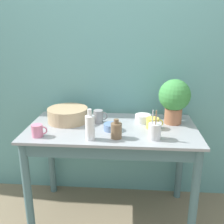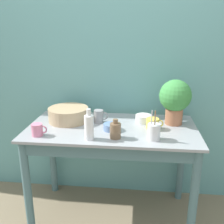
{
  "view_description": "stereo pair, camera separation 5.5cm",
  "coord_description": "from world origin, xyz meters",
  "px_view_note": "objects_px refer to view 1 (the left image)",
  "views": [
    {
      "loc": [
        0.14,
        -1.53,
        1.53
      ],
      "look_at": [
        0.0,
        0.34,
        0.92
      ],
      "focal_mm": 42.0,
      "sensor_mm": 36.0,
      "label": 1
    },
    {
      "loc": [
        0.2,
        -1.52,
        1.53
      ],
      "look_at": [
        0.0,
        0.34,
        0.92
      ],
      "focal_mm": 42.0,
      "sensor_mm": 36.0,
      "label": 2
    }
  ],
  "objects_px": {
    "bottle_short": "(116,130)",
    "bowl_small_blue": "(112,127)",
    "bowl_small_enamel_white": "(143,118)",
    "bottle_tall": "(90,127)",
    "mug_pink": "(38,131)",
    "mug_grey": "(99,116)",
    "potted_plant": "(174,98)",
    "utensil_cup": "(155,131)",
    "bowl_wash_large": "(68,115)",
    "mug_yellow": "(153,123)"
  },
  "relations": [
    {
      "from": "bowl_small_enamel_white",
      "to": "utensil_cup",
      "type": "distance_m",
      "value": 0.34
    },
    {
      "from": "mug_grey",
      "to": "bowl_wash_large",
      "type": "bearing_deg",
      "value": 178.84
    },
    {
      "from": "bottle_short",
      "to": "bowl_small_blue",
      "type": "distance_m",
      "value": 0.15
    },
    {
      "from": "bottle_short",
      "to": "bowl_small_blue",
      "type": "bearing_deg",
      "value": 107.07
    },
    {
      "from": "bottle_short",
      "to": "mug_grey",
      "type": "height_order",
      "value": "bottle_short"
    },
    {
      "from": "bottle_short",
      "to": "bowl_small_enamel_white",
      "type": "distance_m",
      "value": 0.39
    },
    {
      "from": "bowl_small_blue",
      "to": "bowl_small_enamel_white",
      "type": "bearing_deg",
      "value": 39.34
    },
    {
      "from": "potted_plant",
      "to": "mug_yellow",
      "type": "height_order",
      "value": "potted_plant"
    },
    {
      "from": "bowl_small_enamel_white",
      "to": "bowl_small_blue",
      "type": "relative_size",
      "value": 1.1
    },
    {
      "from": "bowl_small_blue",
      "to": "mug_yellow",
      "type": "bearing_deg",
      "value": 10.66
    },
    {
      "from": "bowl_small_blue",
      "to": "bottle_tall",
      "type": "bearing_deg",
      "value": -126.54
    },
    {
      "from": "potted_plant",
      "to": "bottle_short",
      "type": "relative_size",
      "value": 2.57
    },
    {
      "from": "bottle_tall",
      "to": "bowl_small_enamel_white",
      "type": "xyz_separation_m",
      "value": [
        0.37,
        0.37,
        -0.06
      ]
    },
    {
      "from": "mug_grey",
      "to": "bowl_small_blue",
      "type": "distance_m",
      "value": 0.2
    },
    {
      "from": "bowl_wash_large",
      "to": "mug_yellow",
      "type": "bearing_deg",
      "value": -8.84
    },
    {
      "from": "mug_grey",
      "to": "bowl_small_blue",
      "type": "xyz_separation_m",
      "value": [
        0.12,
        -0.16,
        -0.03
      ]
    },
    {
      "from": "bottle_short",
      "to": "mug_yellow",
      "type": "xyz_separation_m",
      "value": [
        0.26,
        0.2,
        -0.02
      ]
    },
    {
      "from": "potted_plant",
      "to": "mug_grey",
      "type": "relative_size",
      "value": 3.1
    },
    {
      "from": "mug_grey",
      "to": "bowl_small_enamel_white",
      "type": "bearing_deg",
      "value": 6.01
    },
    {
      "from": "bottle_short",
      "to": "mug_yellow",
      "type": "bearing_deg",
      "value": 36.94
    },
    {
      "from": "potted_plant",
      "to": "utensil_cup",
      "type": "xyz_separation_m",
      "value": [
        -0.17,
        -0.33,
        -0.15
      ]
    },
    {
      "from": "bowl_wash_large",
      "to": "potted_plant",
      "type": "bearing_deg",
      "value": 1.76
    },
    {
      "from": "mug_yellow",
      "to": "bowl_wash_large",
      "type": "bearing_deg",
      "value": 171.16
    },
    {
      "from": "mug_yellow",
      "to": "bowl_small_blue",
      "type": "bearing_deg",
      "value": -169.34
    },
    {
      "from": "potted_plant",
      "to": "bottle_short",
      "type": "xyz_separation_m",
      "value": [
        -0.43,
        -0.33,
        -0.15
      ]
    },
    {
      "from": "bowl_small_enamel_white",
      "to": "bowl_wash_large",
      "type": "bearing_deg",
      "value": -176.95
    },
    {
      "from": "mug_grey",
      "to": "bowl_small_blue",
      "type": "relative_size",
      "value": 0.98
    },
    {
      "from": "mug_pink",
      "to": "utensil_cup",
      "type": "height_order",
      "value": "utensil_cup"
    },
    {
      "from": "bowl_small_blue",
      "to": "mug_grey",
      "type": "bearing_deg",
      "value": 126.48
    },
    {
      "from": "bowl_small_blue",
      "to": "bottle_short",
      "type": "bearing_deg",
      "value": -72.93
    },
    {
      "from": "bottle_short",
      "to": "bowl_small_enamel_white",
      "type": "bearing_deg",
      "value": 59.87
    },
    {
      "from": "bottle_tall",
      "to": "bowl_small_enamel_white",
      "type": "height_order",
      "value": "bottle_tall"
    },
    {
      "from": "potted_plant",
      "to": "bowl_small_blue",
      "type": "relative_size",
      "value": 3.04
    },
    {
      "from": "mug_yellow",
      "to": "bottle_tall",
      "type": "bearing_deg",
      "value": -151.73
    },
    {
      "from": "potted_plant",
      "to": "bottle_tall",
      "type": "xyz_separation_m",
      "value": [
        -0.6,
        -0.37,
        -0.12
      ]
    },
    {
      "from": "bowl_wash_large",
      "to": "mug_pink",
      "type": "relative_size",
      "value": 2.87
    },
    {
      "from": "bottle_short",
      "to": "mug_yellow",
      "type": "height_order",
      "value": "bottle_short"
    },
    {
      "from": "mug_pink",
      "to": "mug_grey",
      "type": "bearing_deg",
      "value": 38.76
    },
    {
      "from": "mug_pink",
      "to": "mug_yellow",
      "type": "bearing_deg",
      "value": 14.7
    },
    {
      "from": "bowl_wash_large",
      "to": "bowl_small_enamel_white",
      "type": "xyz_separation_m",
      "value": [
        0.6,
        0.03,
        -0.03
      ]
    },
    {
      "from": "bowl_wash_large",
      "to": "mug_yellow",
      "type": "relative_size",
      "value": 2.51
    },
    {
      "from": "bottle_tall",
      "to": "mug_yellow",
      "type": "distance_m",
      "value": 0.5
    },
    {
      "from": "mug_pink",
      "to": "potted_plant",
      "type": "bearing_deg",
      "value": 19.32
    },
    {
      "from": "mug_yellow",
      "to": "bowl_small_blue",
      "type": "relative_size",
      "value": 1.11
    },
    {
      "from": "potted_plant",
      "to": "bottle_tall",
      "type": "bearing_deg",
      "value": -148.85
    },
    {
      "from": "bowl_wash_large",
      "to": "bowl_small_blue",
      "type": "distance_m",
      "value": 0.4
    },
    {
      "from": "mug_yellow",
      "to": "utensil_cup",
      "type": "bearing_deg",
      "value": -90.77
    },
    {
      "from": "bowl_wash_large",
      "to": "mug_pink",
      "type": "distance_m",
      "value": 0.35
    },
    {
      "from": "bowl_small_enamel_white",
      "to": "bottle_short",
      "type": "bearing_deg",
      "value": -120.13
    },
    {
      "from": "mug_pink",
      "to": "mug_grey",
      "type": "relative_size",
      "value": 0.99
    }
  ]
}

